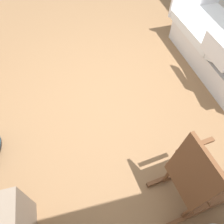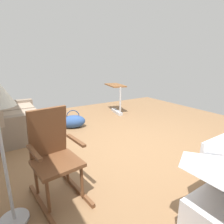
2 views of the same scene
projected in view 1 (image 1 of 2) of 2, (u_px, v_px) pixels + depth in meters
ground_plane at (103, 96)px, 3.16m from camera, size 6.88×6.88×0.00m
hospital_bed at (224, 51)px, 3.32m from camera, size 1.06×2.14×0.94m
rocking_chair at (195, 179)px, 1.91m from camera, size 0.81×0.56×1.05m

